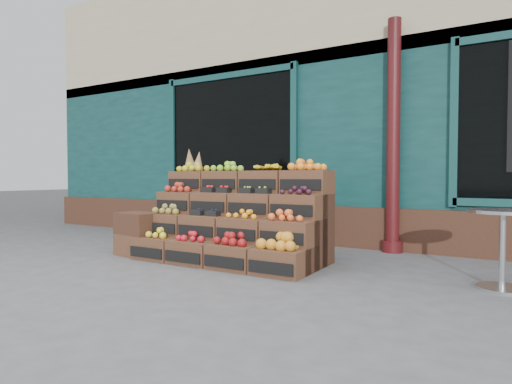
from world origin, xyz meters
The scene contains 6 objects.
ground centered at (0.00, 0.00, 0.00)m, with size 60.00×60.00×0.00m, color #4D4D50.
shop_facade centered at (0.00, 5.11, 2.40)m, with size 12.00×6.24×4.80m.
crate_display centered at (-0.39, 0.49, 0.45)m, with size 2.31×1.14×1.44m.
spare_crates centered at (-1.66, 0.10, 0.28)m, with size 0.62×0.47×0.57m.
bistro_table centered at (2.53, 0.51, 0.46)m, with size 0.59×0.59×0.74m.
shopkeeper centered at (-2.02, 2.77, 0.92)m, with size 0.67×0.44×1.84m, color #19581B.
Camera 1 is at (2.54, -3.99, 1.04)m, focal length 30.00 mm.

